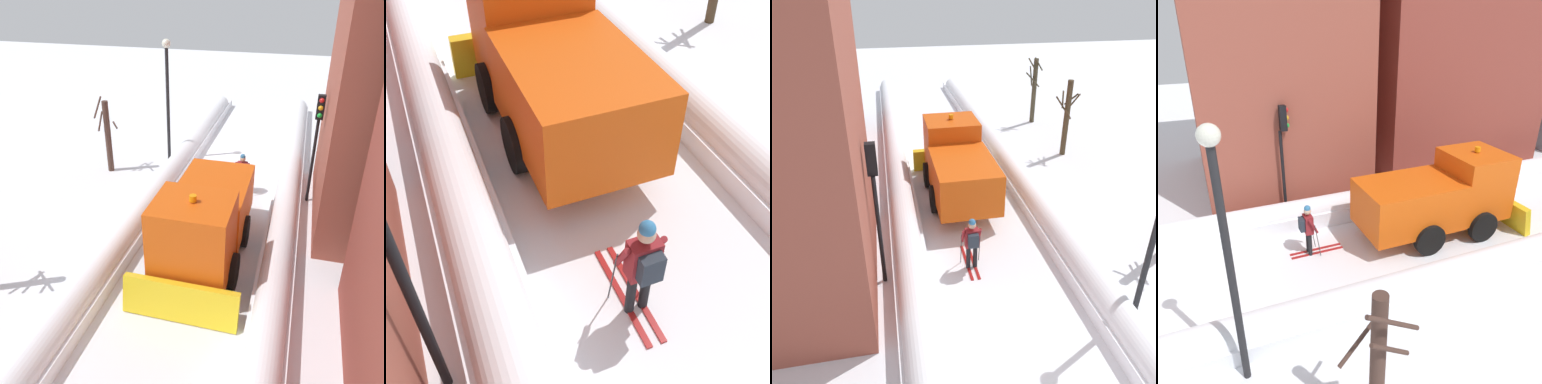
# 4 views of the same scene
# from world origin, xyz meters

# --- Properties ---
(ground_plane) EXTENTS (80.00, 80.00, 0.00)m
(ground_plane) POSITION_xyz_m (0.00, 10.00, 0.00)
(ground_plane) COLOR white
(snowbank_left) EXTENTS (1.10, 36.00, 1.04)m
(snowbank_left) POSITION_xyz_m (-2.59, 10.00, 0.46)
(snowbank_left) COLOR white
(snowbank_left) RESTS_ON ground
(snowbank_right) EXTENTS (1.10, 36.00, 0.90)m
(snowbank_right) POSITION_xyz_m (2.59, 10.00, 0.36)
(snowbank_right) COLOR white
(snowbank_right) RESTS_ON ground
(plow_truck) EXTENTS (3.20, 5.98, 3.12)m
(plow_truck) POSITION_xyz_m (-0.21, 9.42, 1.48)
(plow_truck) COLOR #DB510F
(plow_truck) RESTS_ON ground
(skier) EXTENTS (0.62, 1.80, 1.81)m
(skier) POSITION_xyz_m (-0.66, 4.60, 1.00)
(skier) COLOR black
(skier) RESTS_ON ground
(traffic_light_pole) EXTENTS (0.28, 0.42, 4.44)m
(traffic_light_pole) POSITION_xyz_m (-3.39, 4.61, 3.12)
(traffic_light_pole) COLOR black
(traffic_light_pole) RESTS_ON ground
(street_lamp) EXTENTS (0.40, 0.40, 5.76)m
(street_lamp) POSITION_xyz_m (3.44, 1.90, 3.60)
(street_lamp) COLOR black
(street_lamp) RESTS_ON ground
(bare_tree_near) EXTENTS (0.99, 1.25, 3.45)m
(bare_tree_near) POSITION_xyz_m (5.68, 3.96, 1.75)
(bare_tree_near) COLOR #452F27
(bare_tree_near) RESTS_ON ground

